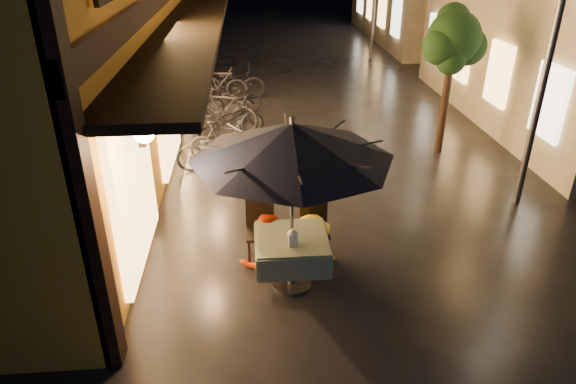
{
  "coord_description": "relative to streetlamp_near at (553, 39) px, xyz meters",
  "views": [
    {
      "loc": [
        -1.85,
        -5.93,
        4.42
      ],
      "look_at": [
        -1.33,
        0.48,
        1.15
      ],
      "focal_mm": 32.0,
      "sensor_mm": 36.0,
      "label": 1
    }
  ],
  "objects": [
    {
      "name": "ground",
      "position": [
        -3.0,
        -2.0,
        -2.92
      ],
      "size": [
        90.0,
        90.0,
        0.0
      ],
      "primitive_type": "plane",
      "color": "black",
      "rests_on": "ground"
    },
    {
      "name": "street_tree",
      "position": [
        -0.59,
        2.51,
        -0.5
      ],
      "size": [
        1.43,
        1.2,
        3.15
      ],
      "color": "black",
      "rests_on": "ground"
    },
    {
      "name": "streetlamp_near",
      "position": [
        0.0,
        0.0,
        0.0
      ],
      "size": [
        0.36,
        0.36,
        4.23
      ],
      "color": "#59595E",
      "rests_on": "ground"
    },
    {
      "name": "cafe_table",
      "position": [
        -4.33,
        -2.12,
        -2.33
      ],
      "size": [
        0.99,
        0.99,
        0.78
      ],
      "color": "#59595E",
      "rests_on": "ground"
    },
    {
      "name": "patio_umbrella",
      "position": [
        -4.33,
        -2.12,
        -0.77
      ],
      "size": [
        2.58,
        2.58,
        2.46
      ],
      "color": "#59595E",
      "rests_on": "ground"
    },
    {
      "name": "cafe_chair_left",
      "position": [
        -4.73,
        -1.38,
        -2.38
      ],
      "size": [
        0.42,
        0.42,
        0.97
      ],
      "color": "black",
      "rests_on": "ground"
    },
    {
      "name": "cafe_chair_right",
      "position": [
        -3.93,
        -1.38,
        -2.38
      ],
      "size": [
        0.42,
        0.42,
        0.97
      ],
      "color": "black",
      "rests_on": "ground"
    },
    {
      "name": "table_lantern",
      "position": [
        -4.33,
        -2.31,
        -2.0
      ],
      "size": [
        0.16,
        0.16,
        0.25
      ],
      "color": "white",
      "rests_on": "cafe_table"
    },
    {
      "name": "person_orange",
      "position": [
        -4.67,
        -1.58,
        -2.11
      ],
      "size": [
        0.9,
        0.77,
        1.61
      ],
      "primitive_type": "imported",
      "rotation": [
        0.0,
        0.0,
        3.37
      ],
      "color": "#F23700",
      "rests_on": "ground"
    },
    {
      "name": "person_yellow",
      "position": [
        -3.99,
        -1.59,
        -2.16
      ],
      "size": [
        1.08,
        0.79,
        1.51
      ],
      "primitive_type": "imported",
      "rotation": [
        0.0,
        0.0,
        3.39
      ],
      "color": "yellow",
      "rests_on": "ground"
    },
    {
      "name": "bicycle_0",
      "position": [
        -5.49,
        1.92,
        -2.46
      ],
      "size": [
        1.78,
        0.79,
        0.91
      ],
      "primitive_type": "imported",
      "rotation": [
        0.0,
        0.0,
        1.68
      ],
      "color": "black",
      "rests_on": "ground"
    },
    {
      "name": "bicycle_1",
      "position": [
        -5.37,
        2.32,
        -2.46
      ],
      "size": [
        1.54,
        0.5,
        0.91
      ],
      "primitive_type": "imported",
      "rotation": [
        0.0,
        0.0,
        1.52
      ],
      "color": "black",
      "rests_on": "ground"
    },
    {
      "name": "bicycle_2",
      "position": [
        -5.3,
        3.86,
        -2.47
      ],
      "size": [
        1.78,
        0.95,
        0.89
      ],
      "primitive_type": "imported",
      "rotation": [
        0.0,
        0.0,
        1.8
      ],
      "color": "black",
      "rests_on": "ground"
    },
    {
      "name": "bicycle_3",
      "position": [
        -5.47,
        4.17,
        -2.37
      ],
      "size": [
        1.88,
        1.09,
        1.09
      ],
      "primitive_type": "imported",
      "rotation": [
        0.0,
        0.0,
        1.23
      ],
      "color": "black",
      "rests_on": "ground"
    },
    {
      "name": "bicycle_4",
      "position": [
        -5.22,
        5.46,
        -2.49
      ],
      "size": [
        1.72,
        1.17,
        0.86
      ],
      "primitive_type": "imported",
      "rotation": [
        0.0,
        0.0,
        1.98
      ],
      "color": "black",
      "rests_on": "ground"
    },
    {
      "name": "bicycle_5",
      "position": [
        -5.64,
        6.88,
        -2.43
      ],
      "size": [
        1.66,
        0.56,
        0.98
      ],
      "primitive_type": "imported",
      "rotation": [
        0.0,
        0.0,
        1.51
      ],
      "color": "black",
      "rests_on": "ground"
    },
    {
      "name": "bicycle_6",
      "position": [
        -5.27,
        7.02,
        -2.42
      ],
      "size": [
        1.91,
        0.69,
        1.0
      ],
      "primitive_type": "imported",
      "rotation": [
        0.0,
        0.0,
        1.55
      ],
      "color": "black",
      "rests_on": "ground"
    }
  ]
}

